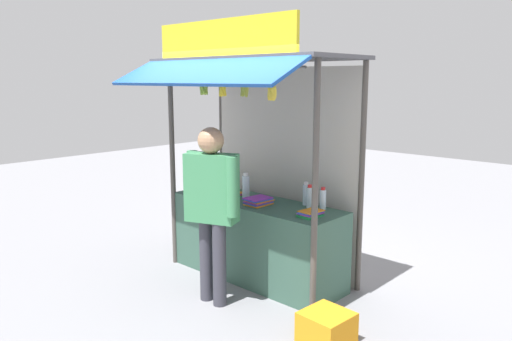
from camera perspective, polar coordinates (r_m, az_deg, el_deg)
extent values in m
plane|color=gray|center=(5.75, 0.00, -12.11)|extent=(20.00, 20.00, 0.00)
cube|color=#385B4C|center=(5.59, 0.00, -7.96)|extent=(2.07, 0.67, 0.88)
cylinder|color=#4C4742|center=(5.93, -9.58, 0.51)|extent=(0.06, 0.06, 2.39)
cylinder|color=#4C4742|center=(4.51, 6.81, -2.57)|extent=(0.06, 0.06, 2.39)
cylinder|color=#4C4742|center=(6.45, -3.94, 1.42)|extent=(0.06, 0.06, 2.39)
cylinder|color=#4C4742|center=(5.16, 12.05, -1.05)|extent=(0.06, 0.06, 2.39)
cube|color=#B7B2A8|center=(5.75, 3.17, 0.08)|extent=(2.03, 0.04, 2.34)
cube|color=#3F3F44|center=(5.28, -0.25, 12.68)|extent=(2.27, 1.00, 0.04)
cube|color=#194799|center=(4.76, -6.54, 11.22)|extent=(2.23, 0.51, 0.26)
cube|color=yellow|center=(4.98, -3.92, 15.04)|extent=(1.86, 0.04, 0.35)
cylinder|color=#59544C|center=(5.00, -3.45, 11.64)|extent=(1.97, 0.02, 0.02)
cylinder|color=silver|center=(5.16, 7.71, -3.37)|extent=(0.07, 0.07, 0.21)
cylinder|color=red|center=(5.13, 7.74, -2.06)|extent=(0.04, 0.04, 0.03)
cylinder|color=silver|center=(5.57, -1.18, -1.96)|extent=(0.08, 0.08, 0.26)
cylinder|color=white|center=(5.54, -1.18, -0.45)|extent=(0.05, 0.05, 0.04)
cylinder|color=silver|center=(5.22, 6.20, -3.12)|extent=(0.07, 0.07, 0.22)
cylinder|color=red|center=(5.20, 6.23, -1.80)|extent=(0.04, 0.04, 0.03)
cylinder|color=silver|center=(5.92, -3.28, -1.53)|extent=(0.06, 0.06, 0.20)
cylinder|color=#198C33|center=(5.90, -3.29, -0.44)|extent=(0.04, 0.04, 0.03)
cylinder|color=silver|center=(6.08, -6.25, -1.17)|extent=(0.07, 0.07, 0.22)
cylinder|color=white|center=(6.06, -6.27, -0.02)|extent=(0.05, 0.05, 0.03)
cylinder|color=silver|center=(5.33, 5.77, -2.80)|extent=(0.07, 0.07, 0.22)
cylinder|color=white|center=(5.31, 5.79, -1.48)|extent=(0.05, 0.05, 0.03)
cube|color=blue|center=(5.68, -5.64, -3.08)|extent=(0.24, 0.26, 0.01)
cube|color=yellow|center=(5.69, -5.72, -2.95)|extent=(0.23, 0.26, 0.01)
cube|color=red|center=(5.68, -5.64, -2.86)|extent=(0.23, 0.26, 0.01)
cube|color=blue|center=(5.67, -5.76, -2.78)|extent=(0.22, 0.25, 0.01)
cube|color=orange|center=(5.68, -5.78, -2.64)|extent=(0.25, 0.27, 0.01)
cube|color=black|center=(5.68, -5.73, -2.50)|extent=(0.24, 0.27, 0.01)
cube|color=orange|center=(5.34, 0.30, -3.88)|extent=(0.21, 0.27, 0.01)
cube|color=blue|center=(5.35, 0.24, -3.71)|extent=(0.22, 0.28, 0.01)
cube|color=purple|center=(5.34, 0.27, -3.58)|extent=(0.20, 0.27, 0.01)
cube|color=orange|center=(5.34, 0.39, -3.45)|extent=(0.22, 0.28, 0.01)
cube|color=blue|center=(5.33, 0.24, -3.33)|extent=(0.23, 0.29, 0.01)
cube|color=purple|center=(5.34, 0.22, -3.18)|extent=(0.23, 0.28, 0.01)
cube|color=green|center=(4.92, 6.27, -5.20)|extent=(0.19, 0.25, 0.01)
cube|color=green|center=(4.92, 6.20, -5.04)|extent=(0.18, 0.24, 0.01)
cube|color=purple|center=(4.92, 6.29, -4.91)|extent=(0.18, 0.24, 0.01)
cube|color=blue|center=(4.91, 6.36, -4.78)|extent=(0.18, 0.24, 0.01)
cube|color=orange|center=(4.91, 6.38, -4.65)|extent=(0.19, 0.25, 0.01)
cube|color=green|center=(5.71, -2.75, -2.97)|extent=(0.17, 0.23, 0.01)
cube|color=red|center=(5.73, -2.71, -2.83)|extent=(0.18, 0.24, 0.01)
cube|color=purple|center=(5.70, -2.72, -2.77)|extent=(0.17, 0.23, 0.01)
cube|color=orange|center=(5.70, -2.70, -2.65)|extent=(0.19, 0.24, 0.01)
cylinder|color=#332D23|center=(4.82, -1.33, 10.96)|extent=(0.01, 0.01, 0.09)
cylinder|color=olive|center=(4.82, -1.33, 10.16)|extent=(0.04, 0.04, 0.04)
ellipsoid|color=olive|center=(4.80, -1.20, 9.23)|extent=(0.04, 0.06, 0.14)
ellipsoid|color=olive|center=(4.82, -1.05, 9.27)|extent=(0.07, 0.06, 0.15)
ellipsoid|color=olive|center=(4.84, -1.30, 9.26)|extent=(0.07, 0.06, 0.15)
ellipsoid|color=olive|center=(4.84, -1.52, 9.28)|extent=(0.04, 0.08, 0.14)
ellipsoid|color=olive|center=(4.81, -1.59, 9.26)|extent=(0.07, 0.06, 0.15)
ellipsoid|color=olive|center=(4.80, -1.38, 9.24)|extent=(0.07, 0.05, 0.15)
cylinder|color=#332D23|center=(5.04, -3.90, 10.85)|extent=(0.01, 0.01, 0.11)
cylinder|color=olive|center=(5.04, -3.89, 10.01)|extent=(0.04, 0.04, 0.04)
ellipsoid|color=yellow|center=(5.02, -3.71, 9.20)|extent=(0.04, 0.08, 0.13)
ellipsoid|color=yellow|center=(5.04, -3.68, 9.19)|extent=(0.07, 0.05, 0.14)
ellipsoid|color=yellow|center=(5.05, -3.83, 9.18)|extent=(0.06, 0.05, 0.14)
ellipsoid|color=yellow|center=(5.05, -4.06, 9.19)|extent=(0.04, 0.07, 0.13)
ellipsoid|color=yellow|center=(5.03, -4.06, 9.17)|extent=(0.06, 0.05, 0.14)
ellipsoid|color=yellow|center=(5.02, -3.94, 9.19)|extent=(0.07, 0.05, 0.14)
cylinder|color=#332D23|center=(5.24, -6.06, 10.90)|extent=(0.01, 0.01, 0.09)
cylinder|color=olive|center=(5.24, -6.04, 10.20)|extent=(0.04, 0.04, 0.04)
ellipsoid|color=#84AA35|center=(5.23, -5.82, 9.37)|extent=(0.04, 0.08, 0.15)
ellipsoid|color=#84AA35|center=(5.25, -5.77, 9.37)|extent=(0.08, 0.06, 0.15)
ellipsoid|color=#84AA35|center=(5.27, -5.93, 9.37)|extent=(0.08, 0.06, 0.15)
ellipsoid|color=#84AA35|center=(5.26, -6.19, 9.36)|extent=(0.04, 0.08, 0.14)
ellipsoid|color=#84AA35|center=(5.24, -6.31, 9.37)|extent=(0.08, 0.06, 0.15)
ellipsoid|color=#84AA35|center=(5.22, -6.15, 9.37)|extent=(0.08, 0.06, 0.15)
cylinder|color=#332D23|center=(4.58, 1.84, 10.85)|extent=(0.01, 0.01, 0.12)
cylinder|color=olive|center=(4.58, 1.84, 9.88)|extent=(0.04, 0.04, 0.04)
ellipsoid|color=yellow|center=(4.57, 2.01, 8.89)|extent=(0.03, 0.07, 0.15)
ellipsoid|color=yellow|center=(4.59, 2.18, 8.93)|extent=(0.07, 0.07, 0.15)
ellipsoid|color=yellow|center=(4.59, 1.98, 8.89)|extent=(0.06, 0.04, 0.15)
ellipsoid|color=yellow|center=(4.60, 1.85, 8.90)|extent=(0.06, 0.05, 0.15)
ellipsoid|color=yellow|center=(4.61, 1.72, 8.93)|extent=(0.06, 0.08, 0.15)
ellipsoid|color=yellow|center=(4.59, 1.55, 8.92)|extent=(0.05, 0.07, 0.15)
ellipsoid|color=yellow|center=(4.58, 1.61, 8.90)|extent=(0.07, 0.05, 0.15)
ellipsoid|color=yellow|center=(4.56, 1.66, 8.92)|extent=(0.08, 0.04, 0.15)
ellipsoid|color=yellow|center=(4.57, 1.87, 8.88)|extent=(0.06, 0.06, 0.15)
cylinder|color=#383842|center=(5.07, -5.74, -10.18)|extent=(0.14, 0.14, 0.84)
cylinder|color=#383842|center=(4.94, -4.23, -10.74)|extent=(0.14, 0.14, 0.84)
cube|color=#3F8C59|center=(4.79, -5.14, -2.00)|extent=(0.54, 0.38, 0.67)
cylinder|color=#3F8C59|center=(4.99, -7.31, -0.96)|extent=(0.11, 0.11, 0.57)
cylinder|color=#3F8C59|center=(4.58, -2.80, -1.91)|extent=(0.11, 0.11, 0.57)
sphere|color=tan|center=(4.71, -5.23, 3.47)|extent=(0.25, 0.25, 0.25)
cube|color=orange|center=(4.44, 8.13, -17.48)|extent=(0.41, 0.41, 0.27)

